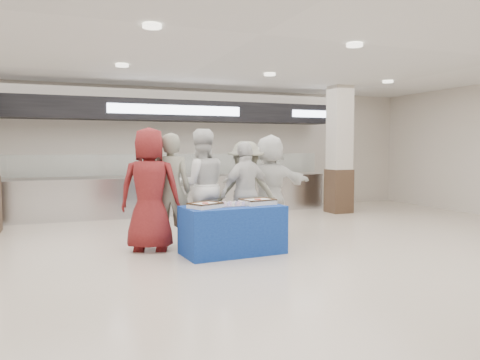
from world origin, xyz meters
name	(u,v)px	position (x,y,z in m)	size (l,w,h in m)	color
ground	(261,265)	(0.00, 0.00, 0.00)	(14.00, 14.00, 0.00)	beige
serving_line	(174,168)	(0.00, 5.40, 1.16)	(8.70, 0.85, 2.80)	silver
column_right	(339,152)	(4.00, 4.20, 1.53)	(0.55, 0.55, 3.20)	#362418
display_table	(233,230)	(-0.13, 0.82, 0.38)	(1.55, 0.78, 0.75)	#163C97
sheet_cake_left	(205,205)	(-0.60, 0.74, 0.80)	(0.55, 0.50, 0.09)	white
sheet_cake_right	(258,201)	(0.32, 0.87, 0.80)	(0.55, 0.46, 0.10)	white
cupcake_tray	(231,204)	(-0.15, 0.81, 0.78)	(0.41, 0.31, 0.07)	#A8A8AC
civilian_maroon	(150,189)	(-1.29, 1.49, 0.99)	(0.97, 0.63, 1.98)	maroon
soldier_a	(170,190)	(-0.92, 1.65, 0.95)	(0.69, 0.45, 1.89)	slate
chef_tall	(201,186)	(-0.34, 1.84, 0.99)	(0.96, 0.75, 1.98)	white
chef_short	(246,193)	(0.38, 1.52, 0.88)	(1.03, 0.43, 1.76)	white
soldier_b	(246,191)	(0.49, 1.80, 0.88)	(1.14, 0.66, 1.77)	slate
civilian_white	(269,185)	(1.09, 2.11, 0.95)	(1.76, 0.56, 1.90)	white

